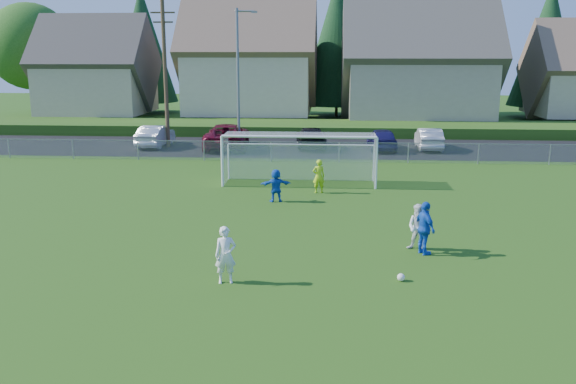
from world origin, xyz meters
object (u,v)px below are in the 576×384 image
car_c (227,136)px  soccer_goal (300,150)px  car_d (311,138)px  player_blue_a (425,228)px  player_blue_b (276,185)px  player_white_b (419,228)px  car_b (155,136)px  goalkeeper (319,176)px  player_white_a (226,255)px  car_e (382,139)px  soccer_ball (401,277)px  car_f (429,139)px

car_c → soccer_goal: (5.45, -10.77, 0.80)m
car_d → player_blue_a: bearing=97.2°
player_blue_b → car_c: car_c is taller
car_c → car_d: car_c is taller
player_white_b → car_b: (-14.84, 21.33, -0.05)m
player_blue_a → goalkeeper: 9.18m
player_blue_a → player_white_a: bearing=90.8°
player_blue_b → car_e: (5.69, 14.67, 0.01)m
player_white_b → car_c: 23.13m
car_d → player_blue_b: bearing=82.2°
soccer_ball → car_e: (1.31, 23.76, 0.61)m
player_white_a → goalkeeper: (2.35, 11.37, -0.04)m
car_f → player_white_b: bearing=82.1°
car_d → car_b: bearing=-3.2°
car_f → player_blue_a: bearing=82.6°
player_blue_a → player_white_b: bearing=-4.1°
player_white_b → car_e: 20.98m
player_blue_b → car_d: player_blue_b is taller
soccer_ball → car_d: bearing=97.9°
car_b → car_f: 18.43m
goalkeeper → soccer_goal: 2.43m
player_blue_b → car_e: 15.73m
car_c → soccer_goal: soccer_goal is taller
soccer_goal → car_f: bearing=54.8°
car_e → goalkeeper: bearing=70.7°
soccer_ball → player_blue_a: (0.98, 2.43, 0.75)m
car_e → car_c: bearing=-2.3°
player_blue_b → car_e: size_ratio=0.34×
player_blue_b → goalkeeper: size_ratio=0.92×
soccer_ball → car_d: car_d is taller
goalkeeper → car_e: 13.44m
soccer_ball → car_c: size_ratio=0.04×
player_white_a → car_e: (6.23, 24.23, -0.09)m
car_b → soccer_goal: 15.31m
soccer_ball → player_blue_b: size_ratio=0.15×
soccer_ball → goalkeeper: 11.21m
car_f → car_b: bearing=2.0°
soccer_ball → player_white_a: bearing=-174.5°
car_d → player_white_a: bearing=82.4°
player_white_a → car_b: 26.20m
player_white_a → soccer_goal: 13.51m
player_white_a → car_c: 24.53m
player_white_b → car_e: (0.47, 20.97, -0.05)m
car_c → car_f: (13.43, 0.53, -0.12)m
player_blue_a → car_f: 22.10m
goalkeeper → car_f: size_ratio=0.36×
player_blue_b → car_b: (-9.62, 15.02, 0.01)m
player_white_a → soccer_goal: bearing=70.8°
player_white_a → goalkeeper: 11.60m
player_blue_a → player_blue_b: (-5.36, 6.66, -0.15)m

